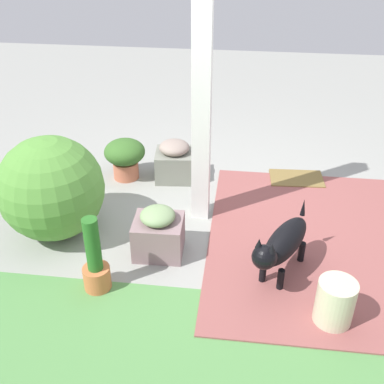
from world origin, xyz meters
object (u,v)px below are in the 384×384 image
Objects in this scene: terracotta_pot_broad at (125,156)px; dog at (282,244)px; stone_planter_nearest at (175,161)px; round_shrub at (51,188)px; stone_planter_mid at (158,233)px; ceramic_urn at (335,303)px; doormat at (296,179)px; terracotta_pot_tall at (95,264)px; porch_pillar at (202,92)px.

dog is (-1.61, 1.42, 0.06)m from terracotta_pot_broad.
dog is at bearing 126.38° from stone_planter_nearest.
round_shrub is 1.14m from terracotta_pot_broad.
stone_planter_mid is at bearing 169.58° from round_shrub.
stone_planter_mid is 1.23× the size of ceramic_urn.
ceramic_urn is at bearing 127.00° from stone_planter_nearest.
terracotta_pot_broad is at bearing 5.18° from doormat.
round_shrub is 1.20× the size of dog.
dog is (-1.42, -0.31, 0.09)m from terracotta_pot_tall.
stone_planter_mid is (0.29, 0.62, -1.03)m from porch_pillar.
stone_planter_mid is 0.63m from terracotta_pot_tall.
porch_pillar is at bearing 145.20° from terracotta_pot_broad.
dog is at bearing 170.07° from stone_planter_mid.
dog is (-0.73, 0.80, -0.92)m from porch_pillar.
stone_planter_nearest is 0.68× the size of terracotta_pot_tall.
round_shrub is at bearing -18.91° from ceramic_urn.
porch_pillar reaches higher than doormat.
terracotta_pot_broad is 2.72m from ceramic_urn.
stone_planter_nearest is 0.54m from terracotta_pot_broad.
terracotta_pot_tall is at bearing 79.46° from stone_planter_nearest.
terracotta_pot_broad is (0.53, 0.05, 0.05)m from stone_planter_nearest.
porch_pillar is at bearing -48.92° from ceramic_urn.
stone_planter_nearest is 1.83m from dog.
round_shrub reaches higher than ceramic_urn.
round_shrub is 0.92m from terracotta_pot_tall.
terracotta_pot_tall is at bearing -4.36° from ceramic_urn.
terracotta_pot_tall is (0.69, 1.12, -1.01)m from porch_pillar.
terracotta_pot_tall is (-0.20, 1.73, -0.03)m from terracotta_pot_broad.
stone_planter_mid is 0.48× the size of round_shrub.
stone_planter_nearest is at bearing -87.11° from stone_planter_mid.
stone_planter_nearest and terracotta_pot_broad have the same top height.
ceramic_urn is at bearing 175.64° from terracotta_pot_tall.
stone_planter_mid is 0.58× the size of dog.
terracotta_pot_tall is at bearing 58.32° from porch_pillar.
dog reaches higher than ceramic_urn.
round_shrub is 1.63× the size of doormat.
porch_pillar is 3.19× the size of dog.
doormat is at bearing -140.98° from porch_pillar.
terracotta_pot_broad is 1.74m from terracotta_pot_tall.
doormat is at bearing -131.08° from terracotta_pot_tall.
terracotta_pot_broad reaches higher than ceramic_urn.
ceramic_urn is at bearing 161.09° from round_shrub.
terracotta_pot_broad reaches higher than doormat.
dog is (-1.99, 0.36, -0.14)m from round_shrub.
doormat is at bearing -131.81° from stone_planter_mid.
porch_pillar reaches higher than terracotta_pot_broad.
ceramic_urn is (-1.45, 1.92, -0.03)m from stone_planter_nearest.
dog reaches higher than stone_planter_mid.
porch_pillar is at bearing -121.68° from terracotta_pot_tall.
terracotta_pot_broad is (0.89, -0.62, -0.97)m from porch_pillar.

